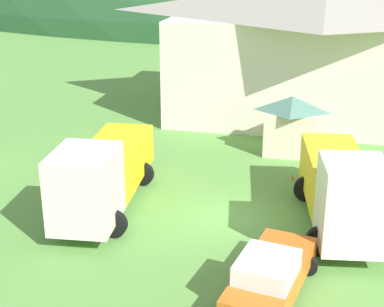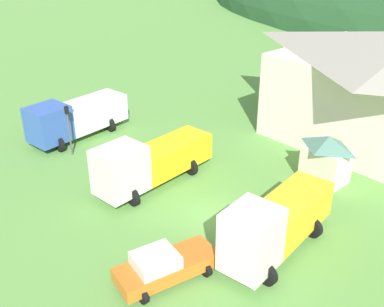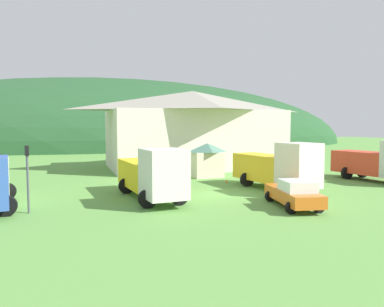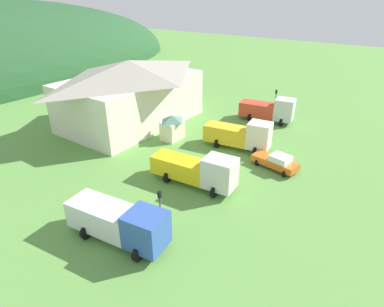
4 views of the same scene
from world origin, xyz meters
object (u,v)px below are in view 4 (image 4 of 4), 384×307
Objects in this scene: heavy_rig_striped at (241,135)px; service_pickup_orange at (276,161)px; depot_building at (131,92)px; traffic_light_west at (160,207)px; flatbed_truck_yellow at (199,170)px; play_shed_cream at (172,127)px; traffic_cone_near_pickup at (198,145)px; box_truck_blue at (120,222)px; traffic_light_east at (275,99)px; tow_truck_silver at (270,109)px.

heavy_rig_striped is 1.56× the size of service_pickup_orange.
depot_building is at bearing 175.47° from heavy_rig_striped.
traffic_light_west is at bearing -130.15° from depot_building.
depot_building reaches higher than flatbed_truck_yellow.
play_shed_cream is 3.97m from traffic_cone_near_pickup.
box_truck_blue is (-16.71, -8.51, 0.08)m from play_shed_cream.
traffic_light_east reaches higher than heavy_rig_striped.
depot_building is 2.47× the size of heavy_rig_striped.
heavy_rig_striped is (9.54, 0.53, 0.07)m from flatbed_truck_yellow.
traffic_light_east is at bearing 89.60° from flatbed_truck_yellow.
box_truck_blue is 13.84× the size of traffic_cone_near_pickup.
box_truck_blue reaches higher than play_shed_cream.
heavy_rig_striped is 1.03× the size of tow_truck_silver.
flatbed_truck_yellow is (9.62, -0.31, 0.00)m from box_truck_blue.
heavy_rig_striped reaches higher than play_shed_cream.
heavy_rig_striped is at bearing 87.85° from flatbed_truck_yellow.
depot_building is 33.22× the size of traffic_cone_near_pickup.
depot_building is 6.28× the size of play_shed_cream.
traffic_light_west reaches higher than traffic_cone_near_pickup.
play_shed_cream is 11.32m from flatbed_truck_yellow.
depot_building is 2.55× the size of tow_truck_silver.
tow_truck_silver reaches higher than play_shed_cream.
tow_truck_silver is (11.57, -15.57, -2.69)m from depot_building.
service_pickup_orange is at bearing -30.51° from heavy_rig_striped.
traffic_light_west reaches higher than box_truck_blue.
play_shed_cream is 17.40m from traffic_light_east.
service_pickup_orange is at bearing -12.67° from traffic_light_west.
traffic_cone_near_pickup is (-12.46, 3.78, -1.76)m from tow_truck_silver.
flatbed_truck_yellow reaches higher than service_pickup_orange.
box_truck_blue is 1.06× the size of tow_truck_silver.
service_pickup_orange is (7.42, -4.74, -0.88)m from flatbed_truck_yellow.
box_truck_blue is 1.60× the size of service_pickup_orange.
traffic_light_west is 0.99× the size of traffic_light_east.
traffic_light_west is at bearing -155.56° from traffic_cone_near_pickup.
box_truck_blue is 29.58m from tow_truck_silver.
heavy_rig_striped is (2.45, -8.29, 0.15)m from play_shed_cream.
box_truck_blue is (-17.99, -16.70, -2.75)m from depot_building.
tow_truck_silver is at bearing -53.38° from depot_building.
service_pickup_orange is at bearing -92.52° from depot_building.
service_pickup_orange is (-12.53, -6.18, -0.94)m from tow_truck_silver.
heavy_rig_striped is at bearing -66.32° from traffic_cone_near_pickup.
tow_truck_silver is 13.03× the size of traffic_cone_near_pickup.
depot_building is at bearing 134.41° from traffic_light_east.
traffic_light_west is 30.48m from traffic_light_east.
traffic_light_west reaches higher than play_shed_cream.
box_truck_blue is 17.79m from service_pickup_orange.
flatbed_truck_yellow reaches higher than play_shed_cream.
flatbed_truck_yellow is at bearing -112.13° from service_pickup_orange.
traffic_cone_near_pickup is at bearing -116.22° from tow_truck_silver.
play_shed_cream is 0.85× the size of traffic_light_west.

